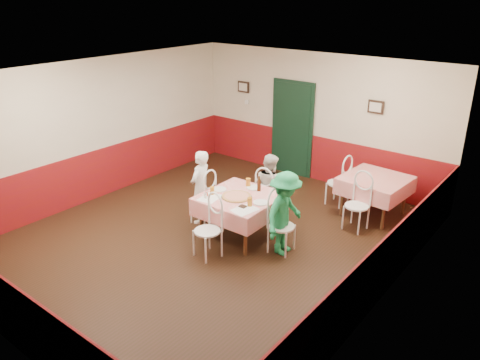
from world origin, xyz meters
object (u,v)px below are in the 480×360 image
Objects in this scene: chair_right at (282,227)px; glass_a at (212,190)px; chair_left at (203,200)px; chair_second_a at (338,183)px; main_table at (240,216)px; chair_far at (268,196)px; diner_far at (270,187)px; chair_near at (207,231)px; glass_b at (250,202)px; diner_right at (285,213)px; wallet at (243,206)px; glass_c at (248,182)px; second_table at (374,196)px; pizza at (237,196)px; chair_second_b at (357,206)px; diner_left at (201,187)px; beer_bottle at (259,184)px.

chair_right is 6.64× the size of glass_a.
chair_second_a is at bearing 142.15° from chair_left.
chair_far reaches higher than main_table.
chair_left is 1.20m from chair_far.
diner_far is (0.40, 1.14, -0.20)m from glass_a.
chair_near is (0.02, -1.70, 0.00)m from chair_far.
glass_b is (0.78, 0.02, 0.00)m from glass_a.
glass_b is at bearing 109.34° from diner_right.
wallet is (0.72, -0.08, -0.06)m from glass_a.
diner_far is at bearing 36.88° from chair_right.
glass_b reaches higher than chair_left.
glass_c reaches higher than chair_right.
diner_right is at bearing 10.61° from glass_a.
chair_far is at bearing 101.87° from chair_near.
second_table is 2.30m from diner_right.
diner_far is (-0.38, 1.11, -0.20)m from glass_b.
chair_near is (0.01, -0.85, 0.08)m from main_table.
chair_right reaches higher than glass_a.
chair_far is at bearing -137.14° from second_table.
diner_right reaches higher than chair_second_a.
chair_near is 1.84× the size of pizza.
diner_left is at bearing -143.68° from chair_second_b.
diner_far is (0.89, 0.91, -0.06)m from diner_left.
beer_bottle is (0.97, 0.39, 0.43)m from chair_left.
chair_second_a is (0.71, 3.07, 0.00)m from chair_near.
glass_c reaches higher than chair_near.
glass_a is at bearing 55.64° from diner_left.
chair_near is 0.64× the size of diner_right.
chair_right is 1.20m from chair_far.
main_table is 0.85m from chair_right.
chair_near is at bearing -89.29° from main_table.
chair_left is at bearing 152.64° from glass_a.
diner_left is (-1.20, 0.31, -0.08)m from wallet.
glass_a reaches higher than wallet.
glass_a is at bearing -20.47° from chair_second_a.
chair_left is 0.24m from diner_left.
chair_near is 6.26× the size of glass_b.
chair_near is at bearing -117.83° from chair_second_b.
chair_second_a is 1.52m from diner_far.
main_table is 0.89× the size of diner_left.
chair_left is at bearing -158.29° from beer_bottle.
diner_far is at bearing 108.80° from glass_b.
glass_a is at bearing 62.34° from chair_far.
chair_near is 2.74m from chair_second_b.
chair_second_b is at bearing -90.00° from second_table.
chair_second_b is 0.66× the size of diner_left.
chair_left is at bearing -30.80° from chair_second_a.
glass_a reaches higher than pizza.
second_table is 3.13m from glass_a.
wallet is 0.68m from diner_right.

